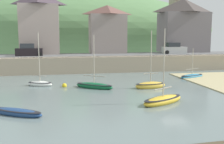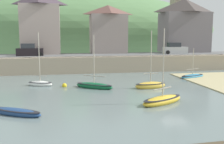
{
  "view_description": "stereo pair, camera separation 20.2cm",
  "coord_description": "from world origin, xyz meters",
  "px_view_note": "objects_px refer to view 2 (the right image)",
  "views": [
    {
      "loc": [
        -10.47,
        -22.67,
        5.7
      ],
      "look_at": [
        -5.01,
        5.42,
        1.65
      ],
      "focal_mm": 42.35,
      "sensor_mm": 36.0,
      "label": 1
    },
    {
      "loc": [
        -10.27,
        -22.71,
        5.7
      ],
      "look_at": [
        -5.01,
        5.42,
        1.65
      ],
      "focal_mm": 42.35,
      "sensor_mm": 36.0,
      "label": 2
    }
  ],
  "objects_px": {
    "waterfront_building_left": "(41,23)",
    "parked_car_near_slipway": "(30,51)",
    "fishing_boat_green": "(150,85)",
    "sailboat_nearest_shore": "(192,76)",
    "church_with_spire": "(179,11)",
    "rowboat_small_beached": "(94,86)",
    "mooring_buoy": "(64,85)",
    "sailboat_blue_trim": "(162,100)",
    "waterfront_building_right": "(184,25)",
    "parked_car_by_wall": "(175,49)",
    "sailboat_tall_mast": "(16,112)",
    "sailboat_white_hull": "(40,83)",
    "waterfront_building_centre": "(108,29)"
  },
  "relations": [
    {
      "from": "fishing_boat_green",
      "to": "sailboat_nearest_shore",
      "type": "bearing_deg",
      "value": 29.44
    },
    {
      "from": "rowboat_small_beached",
      "to": "mooring_buoy",
      "type": "xyz_separation_m",
      "value": [
        -3.15,
        1.22,
        -0.11
      ]
    },
    {
      "from": "church_with_spire",
      "to": "sailboat_nearest_shore",
      "type": "xyz_separation_m",
      "value": [
        -6.66,
        -19.65,
        -10.23
      ]
    },
    {
      "from": "sailboat_white_hull",
      "to": "mooring_buoy",
      "type": "distance_m",
      "value": 2.95
    },
    {
      "from": "waterfront_building_right",
      "to": "mooring_buoy",
      "type": "height_order",
      "value": "waterfront_building_right"
    },
    {
      "from": "sailboat_blue_trim",
      "to": "mooring_buoy",
      "type": "bearing_deg",
      "value": 104.81
    },
    {
      "from": "church_with_spire",
      "to": "parked_car_by_wall",
      "type": "bearing_deg",
      "value": -117.15
    },
    {
      "from": "waterfront_building_centre",
      "to": "church_with_spire",
      "type": "xyz_separation_m",
      "value": [
        15.42,
        4.0,
        3.68
      ]
    },
    {
      "from": "fishing_boat_green",
      "to": "sailboat_white_hull",
      "type": "xyz_separation_m",
      "value": [
        -11.81,
        3.52,
        -0.03
      ]
    },
    {
      "from": "waterfront_building_centre",
      "to": "sailboat_white_hull",
      "type": "distance_m",
      "value": 21.71
    },
    {
      "from": "waterfront_building_left",
      "to": "parked_car_near_slipway",
      "type": "height_order",
      "value": "waterfront_building_left"
    },
    {
      "from": "fishing_boat_green",
      "to": "sailboat_white_hull",
      "type": "relative_size",
      "value": 1.04
    },
    {
      "from": "church_with_spire",
      "to": "sailboat_white_hull",
      "type": "relative_size",
      "value": 2.56
    },
    {
      "from": "waterfront_building_centre",
      "to": "parked_car_by_wall",
      "type": "distance_m",
      "value": 12.46
    },
    {
      "from": "church_with_spire",
      "to": "parked_car_near_slipway",
      "type": "xyz_separation_m",
      "value": [
        -28.79,
        -8.5,
        -7.24
      ]
    },
    {
      "from": "waterfront_building_right",
      "to": "mooring_buoy",
      "type": "xyz_separation_m",
      "value": [
        -22.96,
        -18.86,
        -7.36
      ]
    },
    {
      "from": "sailboat_white_hull",
      "to": "waterfront_building_centre",
      "type": "bearing_deg",
      "value": 78.93
    },
    {
      "from": "waterfront_building_centre",
      "to": "mooring_buoy",
      "type": "height_order",
      "value": "waterfront_building_centre"
    },
    {
      "from": "parked_car_by_wall",
      "to": "mooring_buoy",
      "type": "distance_m",
      "value": 24.17
    },
    {
      "from": "mooring_buoy",
      "to": "sailboat_tall_mast",
      "type": "bearing_deg",
      "value": -109.89
    },
    {
      "from": "church_with_spire",
      "to": "mooring_buoy",
      "type": "relative_size",
      "value": 29.85
    },
    {
      "from": "sailboat_tall_mast",
      "to": "mooring_buoy",
      "type": "distance_m",
      "value": 10.34
    },
    {
      "from": "fishing_boat_green",
      "to": "waterfront_building_right",
      "type": "bearing_deg",
      "value": 50.79
    },
    {
      "from": "waterfront_building_left",
      "to": "parked_car_by_wall",
      "type": "relative_size",
      "value": 2.51
    },
    {
      "from": "waterfront_building_right",
      "to": "sailboat_tall_mast",
      "type": "distance_m",
      "value": 39.65
    },
    {
      "from": "waterfront_building_centre",
      "to": "parked_car_near_slipway",
      "type": "bearing_deg",
      "value": -161.4
    },
    {
      "from": "waterfront_building_centre",
      "to": "rowboat_small_beached",
      "type": "height_order",
      "value": "waterfront_building_centre"
    },
    {
      "from": "sailboat_nearest_shore",
      "to": "sailboat_blue_trim",
      "type": "relative_size",
      "value": 0.67
    },
    {
      "from": "sailboat_blue_trim",
      "to": "church_with_spire",
      "type": "bearing_deg",
      "value": 35.64
    },
    {
      "from": "waterfront_building_centre",
      "to": "fishing_boat_green",
      "type": "relative_size",
      "value": 1.35
    },
    {
      "from": "sailboat_white_hull",
      "to": "parked_car_by_wall",
      "type": "relative_size",
      "value": 1.45
    },
    {
      "from": "sailboat_white_hull",
      "to": "sailboat_blue_trim",
      "type": "relative_size",
      "value": 0.96
    },
    {
      "from": "rowboat_small_beached",
      "to": "mooring_buoy",
      "type": "bearing_deg",
      "value": -164.59
    },
    {
      "from": "sailboat_nearest_shore",
      "to": "waterfront_building_centre",
      "type": "bearing_deg",
      "value": 95.94
    },
    {
      "from": "waterfront_building_centre",
      "to": "rowboat_small_beached",
      "type": "relative_size",
      "value": 1.47
    },
    {
      "from": "sailboat_white_hull",
      "to": "rowboat_small_beached",
      "type": "relative_size",
      "value": 1.05
    },
    {
      "from": "waterfront_building_left",
      "to": "parked_car_near_slipway",
      "type": "relative_size",
      "value": 2.53
    },
    {
      "from": "waterfront_building_right",
      "to": "parked_car_by_wall",
      "type": "distance_m",
      "value": 7.29
    },
    {
      "from": "parked_car_near_slipway",
      "to": "parked_car_by_wall",
      "type": "relative_size",
      "value": 0.99
    },
    {
      "from": "sailboat_nearest_shore",
      "to": "sailboat_blue_trim",
      "type": "xyz_separation_m",
      "value": [
        -8.87,
        -11.84,
        0.06
      ]
    },
    {
      "from": "waterfront_building_centre",
      "to": "sailboat_blue_trim",
      "type": "distance_m",
      "value": 28.25
    },
    {
      "from": "waterfront_building_left",
      "to": "sailboat_white_hull",
      "type": "height_order",
      "value": "waterfront_building_left"
    },
    {
      "from": "waterfront_building_left",
      "to": "sailboat_nearest_shore",
      "type": "xyz_separation_m",
      "value": [
        20.62,
        -15.65,
        -7.54
      ]
    },
    {
      "from": "fishing_boat_green",
      "to": "rowboat_small_beached",
      "type": "distance_m",
      "value": 6.07
    },
    {
      "from": "parked_car_near_slipway",
      "to": "rowboat_small_beached",
      "type": "bearing_deg",
      "value": -64.12
    },
    {
      "from": "waterfront_building_right",
      "to": "parked_car_near_slipway",
      "type": "xyz_separation_m",
      "value": [
        -28.2,
        -4.5,
        -4.32
      ]
    },
    {
      "from": "waterfront_building_left",
      "to": "sailboat_blue_trim",
      "type": "relative_size",
      "value": 1.65
    },
    {
      "from": "waterfront_building_centre",
      "to": "sailboat_blue_trim",
      "type": "bearing_deg",
      "value": -90.23
    },
    {
      "from": "church_with_spire",
      "to": "sailboat_tall_mast",
      "type": "distance_m",
      "value": 43.59
    },
    {
      "from": "waterfront_building_left",
      "to": "sailboat_blue_trim",
      "type": "distance_m",
      "value": 30.82
    }
  ]
}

